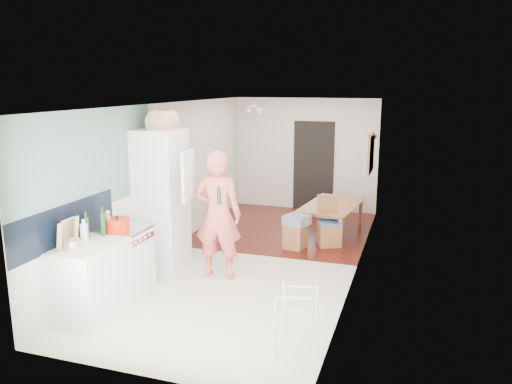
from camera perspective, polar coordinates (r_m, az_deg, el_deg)
The scene contains 32 objects.
room_shell at distance 7.87m, azimuth 0.07°, elevation 0.87°, with size 3.20×7.00×2.50m, color silver, non-canonical shape.
floor at distance 8.21m, azimuth 0.07°, elevation -7.71°, with size 3.20×7.00×0.01m, color silver.
wood_floor_overlay at distance 9.90m, azimuth 3.39°, elevation -4.16°, with size 3.20×3.30×0.01m, color #5F1B14.
sage_wall_panel at distance 6.72m, azimuth -18.44°, elevation 3.45°, with size 0.02×3.00×1.30m, color slate.
tile_splashback at distance 6.44m, azimuth -20.87°, elevation -3.49°, with size 0.02×1.90×0.50m, color black.
doorway_recess at distance 11.18m, azimuth 6.58°, elevation 2.93°, with size 0.90×0.04×2.00m, color black.
base_cabinet at distance 6.50m, azimuth -18.38°, elevation -9.88°, with size 0.60×0.90×0.86m, color silver.
worktop at distance 6.34m, azimuth -18.67°, elevation -6.02°, with size 0.62×0.92×0.06m, color white.
range_cooker at distance 7.06m, azimuth -14.78°, elevation -7.74°, with size 0.60×0.60×0.88m, color silver.
cooker_top at distance 6.92m, azimuth -14.99°, elevation -4.16°, with size 0.60×0.60×0.04m, color silver.
fridge_housing at distance 7.71m, azimuth -10.77°, elevation -0.93°, with size 0.66×0.66×2.15m, color silver.
fridge_door at distance 7.07m, azimuth -7.75°, elevation 1.92°, with size 0.56×0.04×0.70m, color silver.
fridge_interior at distance 7.47m, azimuth -8.83°, elevation 2.44°, with size 0.02×0.52×0.66m, color white.
pinboard at distance 9.36m, azimuth 13.01°, elevation 4.26°, with size 0.03×0.90×0.70m, color tan.
pinboard_frame at distance 9.36m, azimuth 12.92°, elevation 4.26°, with size 0.01×0.94×0.74m, color brown.
wall_sconce at distance 9.98m, azimuth 13.19°, elevation 5.90°, with size 0.18×0.18×0.16m, color maroon.
person at distance 7.22m, azimuth -4.40°, elevation -1.30°, with size 0.82×0.54×2.24m, color #E96255.
dining_table at distance 9.61m, azimuth 8.82°, elevation -3.31°, with size 1.40×0.78×0.49m, color brown.
dining_chair at distance 8.83m, azimuth 8.39°, elevation -3.36°, with size 0.38×0.38×0.89m, color brown, non-canonical shape.
stool at distance 8.68m, azimuth 4.51°, elevation -5.10°, with size 0.33×0.33×0.44m, color brown, non-canonical shape.
grey_drape at distance 8.57m, azimuth 4.67°, elevation -3.22°, with size 0.37×0.37×0.17m, color gray.
drying_rack at distance 5.36m, azimuth 4.64°, elevation -14.79°, with size 0.38×0.35×0.75m, color silver, non-canonical shape.
bread_bin at distance 7.54m, azimuth -10.63°, elevation 7.86°, with size 0.39×0.37×0.21m, color tan, non-canonical shape.
red_casserole at distance 6.74m, azimuth -15.57°, elevation -3.66°, with size 0.31×0.31×0.18m, color red.
steel_pan at distance 6.25m, azimuth -20.25°, elevation -5.61°, with size 0.21×0.21×0.11m, color silver.
held_bottle at distance 7.06m, azimuth -4.27°, elevation -0.35°, with size 0.06×0.06×0.26m, color #174119.
bottle_a at distance 6.52m, azimuth -18.83°, elevation -3.94°, with size 0.07×0.07×0.29m, color #174119.
bottle_b at distance 6.62m, azimuth -17.10°, elevation -3.50°, with size 0.07×0.07×0.30m, color #174119.
bottle_c at distance 6.41m, azimuth -19.04°, elevation -4.47°, with size 0.09×0.09×0.23m, color silver.
pepper_mill_front at distance 6.77m, azimuth -16.75°, elevation -3.53°, with size 0.06×0.06×0.21m, color tan.
pepper_mill_back at distance 6.75m, azimuth -16.54°, elevation -3.49°, with size 0.06×0.06×0.23m, color tan.
chopping_boards at distance 6.25m, azimuth -20.72°, elevation -4.43°, with size 0.04×0.26×0.36m, color tan, non-canonical shape.
Camera 1 is at (2.39, -7.33, 2.82)m, focal length 35.00 mm.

